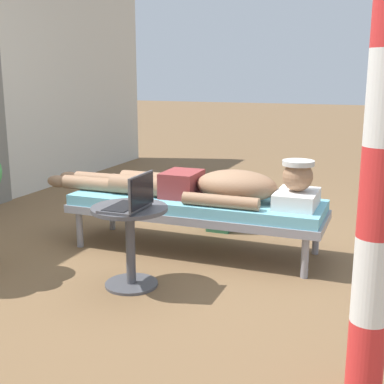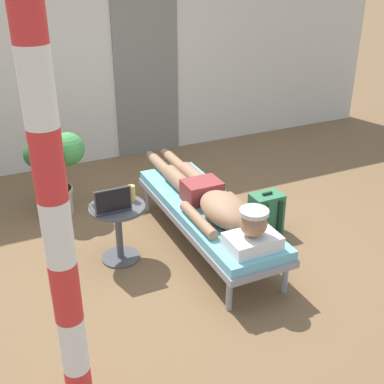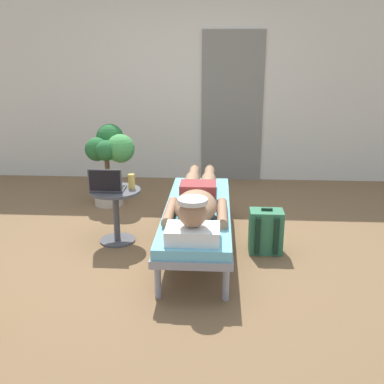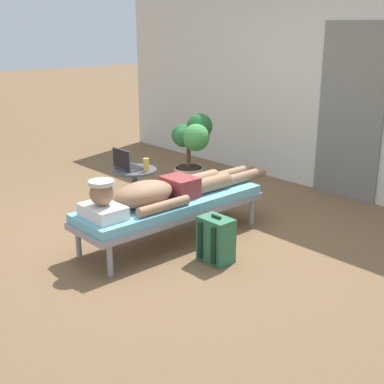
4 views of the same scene
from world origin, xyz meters
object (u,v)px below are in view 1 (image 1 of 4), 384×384
object	(u,v)px
person_reclining	(207,185)
laptop	(132,201)
backpack	(222,207)
drink_glass	(133,190)
lounge_chair	(195,207)
side_table	(130,232)

from	to	relation	value
person_reclining	laptop	size ratio (longest dim) A/B	7.00
backpack	person_reclining	bearing A→B (deg)	-172.74
backpack	drink_glass	bearing A→B (deg)	170.98
person_reclining	drink_glass	bearing A→B (deg)	156.26
lounge_chair	laptop	distance (m)	0.88
laptop	drink_glass	bearing A→B (deg)	25.42
side_table	person_reclining	bearing A→B (deg)	-16.37
drink_glass	backpack	bearing A→B (deg)	-9.02
laptop	person_reclining	bearing A→B (deg)	-11.97
person_reclining	drink_glass	xyz separation A→B (m)	(-0.63, 0.28, 0.07)
laptop	drink_glass	xyz separation A→B (m)	(0.21, 0.10, 0.01)
side_table	laptop	bearing A→B (deg)	-139.48
person_reclining	lounge_chair	bearing A→B (deg)	90.00
drink_glass	backpack	size ratio (longest dim) A/B	0.33
side_table	backpack	xyz separation A→B (m)	(1.41, -0.15, -0.16)
laptop	lounge_chair	bearing A→B (deg)	-6.06
lounge_chair	backpack	distance (m)	0.64
lounge_chair	person_reclining	xyz separation A→B (m)	(0.00, -0.09, 0.17)
laptop	backpack	bearing A→B (deg)	-3.89
person_reclining	laptop	distance (m)	0.86
laptop	drink_glass	world-z (taller)	laptop
side_table	drink_glass	bearing A→B (deg)	17.92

